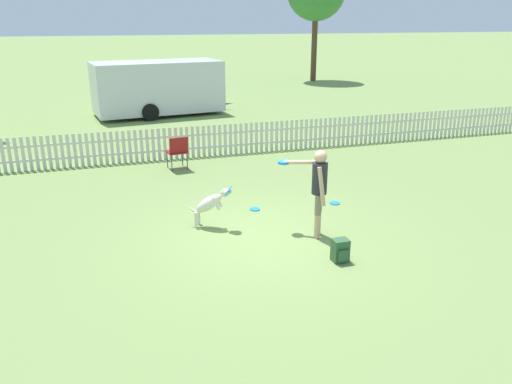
{
  "coord_description": "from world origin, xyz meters",
  "views": [
    {
      "loc": [
        -2.81,
        -8.07,
        3.89
      ],
      "look_at": [
        -0.12,
        0.37,
        0.79
      ],
      "focal_mm": 35.0,
      "sensor_mm": 36.0,
      "label": 1
    }
  ],
  "objects": [
    {
      "name": "ground_plane",
      "position": [
        0.0,
        0.0,
        0.0
      ],
      "size": [
        240.0,
        240.0,
        0.0
      ],
      "primitive_type": "plane",
      "color": "olive"
    },
    {
      "name": "frisbee_near_dog",
      "position": [
        0.2,
        1.45,
        0.01
      ],
      "size": [
        0.22,
        0.22,
        0.02
      ],
      "color": "#1E8CD8",
      "rests_on": "ground_plane"
    },
    {
      "name": "folding_chair_blue_left",
      "position": [
        -0.87,
        4.94,
        0.56
      ],
      "size": [
        0.57,
        0.59,
        0.92
      ],
      "rotation": [
        0.0,
        0.0,
        3.28
      ],
      "color": "#333338",
      "rests_on": "ground_plane"
    },
    {
      "name": "leaping_dog",
      "position": [
        -0.9,
        0.81,
        0.52
      ],
      "size": [
        0.94,
        0.61,
        0.88
      ],
      "rotation": [
        0.0,
        0.0,
        -2.08
      ],
      "color": "beige",
      "rests_on": "ground_plane"
    },
    {
      "name": "equipment_trailer",
      "position": [
        -0.31,
        13.33,
        1.17
      ],
      "size": [
        6.09,
        2.95,
        2.21
      ],
      "rotation": [
        0.0,
        0.0,
        0.13
      ],
      "color": "silver",
      "rests_on": "ground_plane"
    },
    {
      "name": "handler_person",
      "position": [
        0.89,
        -0.18,
        1.04
      ],
      "size": [
        0.79,
        0.98,
        1.66
      ],
      "rotation": [
        0.0,
        0.0,
        1.06
      ],
      "color": "tan",
      "rests_on": "ground_plane"
    },
    {
      "name": "backpack_on_grass",
      "position": [
        0.85,
        -1.28,
        0.2
      ],
      "size": [
        0.27,
        0.25,
        0.4
      ],
      "color": "#2D5633",
      "rests_on": "ground_plane"
    },
    {
      "name": "picket_fence",
      "position": [
        -0.0,
        6.07,
        0.47
      ],
      "size": [
        22.86,
        0.04,
        0.93
      ],
      "color": "beige",
      "rests_on": "ground_plane"
    },
    {
      "name": "frisbee_near_handler",
      "position": [
        2.0,
        1.26,
        0.01
      ],
      "size": [
        0.22,
        0.22,
        0.02
      ],
      "color": "#1E8CD8",
      "rests_on": "ground_plane"
    }
  ]
}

